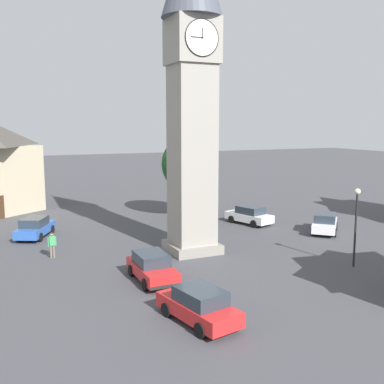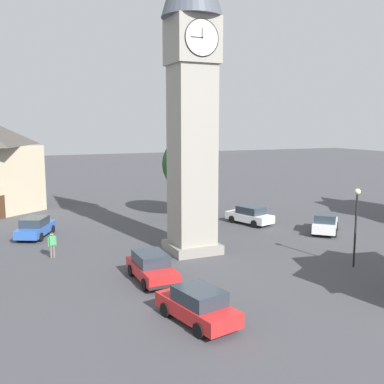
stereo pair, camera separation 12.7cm
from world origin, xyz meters
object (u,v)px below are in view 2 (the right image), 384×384
car_black_far (325,223)px  pedestrian (52,242)px  clock_tower (192,57)px  car_silver_kerb (36,227)px  car_white_side (152,267)px  lamp_post (356,214)px  tree (191,164)px  car_red_corner (250,215)px  car_blue_kerb (198,305)px

car_black_far → pedestrian: 20.34m
clock_tower → car_silver_kerb: clock_tower is taller
car_black_far → car_white_side: bearing=17.1°
lamp_post → car_silver_kerb: bearing=-42.0°
tree → lamp_post: size_ratio=1.58×
car_black_far → tree: bearing=-53.4°
car_black_far → car_silver_kerb: bearing=-20.0°
tree → pedestrian: bearing=31.6°
car_silver_kerb → tree: (-13.58, -2.13, 4.08)m
car_red_corner → lamp_post: (0.32, 12.44, 2.41)m
car_black_far → tree: size_ratio=0.56×
lamp_post → tree: bearing=-79.7°
tree → clock_tower: bearing=66.9°
lamp_post → car_white_side: bearing=-12.2°
car_white_side → car_black_far: same height
car_silver_kerb → car_red_corner: 17.19m
car_silver_kerb → car_white_side: 13.39m
car_blue_kerb → tree: bearing=-112.8°
lamp_post → car_black_far: bearing=-119.0°
car_white_side → lamp_post: 12.26m
clock_tower → lamp_post: (-7.47, 6.87, -9.36)m
clock_tower → car_black_far: 16.52m
car_blue_kerb → car_silver_kerb: bearing=-74.4°
car_blue_kerb → pedestrian: (4.55, -12.22, 0.25)m
car_silver_kerb → car_red_corner: bearing=171.4°
car_white_side → tree: tree is taller
car_black_far → tree: 12.76m
clock_tower → car_black_far: bearing=-177.3°
car_red_corner → car_black_far: 6.30m
car_white_side → car_black_far: (-15.86, -4.86, 0.00)m
clock_tower → car_white_side: bearing=45.3°
car_silver_kerb → pedestrian: 5.95m
car_black_far → tree: (7.21, -9.71, 4.08)m
car_red_corner → car_white_side: size_ratio=1.07×
car_blue_kerb → tree: size_ratio=0.59×
car_red_corner → pedestrian: bearing=11.5°
lamp_post → clock_tower: bearing=-42.6°
tree → lamp_post: (-3.10, 17.12, -1.67)m
car_blue_kerb → tree: 22.35m
car_white_side → lamp_post: size_ratio=0.88×
car_blue_kerb → car_black_far: 18.94m
car_red_corner → car_silver_kerb: bearing=-8.6°
car_blue_kerb → car_red_corner: size_ratio=0.99×
pedestrian → tree: size_ratio=0.23×
clock_tower → pedestrian: bearing=-14.3°
clock_tower → car_white_side: clock_tower is taller
tree → lamp_post: bearing=100.3°
pedestrian → car_black_far: bearing=175.3°
car_red_corner → lamp_post: lamp_post is taller
car_white_side → car_black_far: 16.59m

